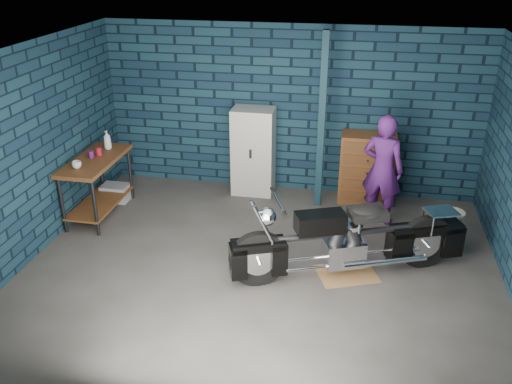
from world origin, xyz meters
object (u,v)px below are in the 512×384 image
(person, at_px, (383,170))
(locker, at_px, (253,152))
(motorcycle, at_px, (350,235))
(shop_stool, at_px, (450,230))
(storage_bin, at_px, (116,193))
(tool_chest, at_px, (367,169))
(workbench, at_px, (98,187))

(person, xyz_separation_m, locker, (-2.03, 0.65, -0.11))
(motorcycle, distance_m, shop_stool, 1.62)
(person, height_order, storage_bin, person)
(motorcycle, bearing_deg, person, 54.06)
(storage_bin, distance_m, tool_chest, 4.03)
(workbench, height_order, storage_bin, workbench)
(storage_bin, bearing_deg, tool_chest, 10.63)
(workbench, height_order, motorcycle, motorcycle)
(storage_bin, height_order, tool_chest, tool_chest)
(workbench, xyz_separation_m, locker, (2.14, 1.24, 0.26))
(motorcycle, bearing_deg, tool_chest, 63.44)
(workbench, bearing_deg, locker, 30.11)
(storage_bin, distance_m, locker, 2.32)
(locker, bearing_deg, shop_stool, -23.92)
(tool_chest, bearing_deg, shop_stool, -49.10)
(person, relative_size, storage_bin, 3.86)
(locker, relative_size, tool_chest, 1.28)
(motorcycle, distance_m, tool_chest, 2.21)
(locker, height_order, shop_stool, locker)
(locker, distance_m, tool_chest, 1.83)
(person, distance_m, shop_stool, 1.26)
(workbench, relative_size, motorcycle, 0.55)
(motorcycle, xyz_separation_m, storage_bin, (-3.75, 1.46, -0.43))
(motorcycle, distance_m, person, 1.62)
(motorcycle, bearing_deg, storage_bin, 137.06)
(workbench, distance_m, locker, 2.48)
(storage_bin, bearing_deg, person, 1.28)
(motorcycle, height_order, storage_bin, motorcycle)
(motorcycle, xyz_separation_m, shop_stool, (1.32, 0.89, -0.28))
(workbench, relative_size, locker, 0.98)
(storage_bin, relative_size, shop_stool, 0.75)
(workbench, xyz_separation_m, tool_chest, (3.96, 1.24, 0.10))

